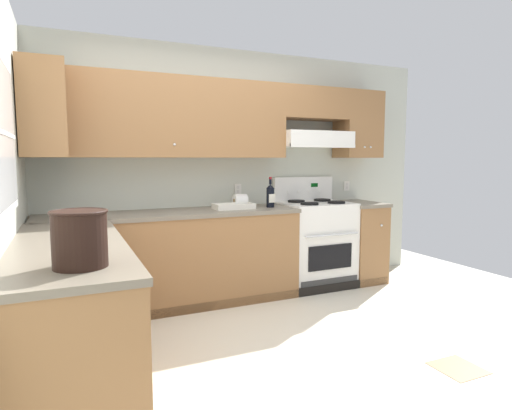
{
  "coord_description": "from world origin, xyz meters",
  "views": [
    {
      "loc": [
        -1.25,
        -2.73,
        1.41
      ],
      "look_at": [
        0.29,
        0.7,
        1.0
      ],
      "focal_mm": 29.94,
      "sensor_mm": 36.0,
      "label": 1
    }
  ],
  "objects_px": {
    "wine_bottle": "(270,195)",
    "paper_towel_roll": "(240,200)",
    "stove": "(315,243)",
    "bowl": "(234,207)",
    "bucket": "(80,238)"
  },
  "relations": [
    {
      "from": "wine_bottle",
      "to": "paper_towel_roll",
      "type": "distance_m",
      "value": 0.32
    },
    {
      "from": "stove",
      "to": "paper_towel_roll",
      "type": "height_order",
      "value": "stove"
    },
    {
      "from": "stove",
      "to": "bowl",
      "type": "relative_size",
      "value": 3.03
    },
    {
      "from": "wine_bottle",
      "to": "paper_towel_roll",
      "type": "relative_size",
      "value": 2.31
    },
    {
      "from": "bowl",
      "to": "paper_towel_roll",
      "type": "bearing_deg",
      "value": 47.97
    },
    {
      "from": "wine_bottle",
      "to": "bowl",
      "type": "relative_size",
      "value": 0.79
    },
    {
      "from": "wine_bottle",
      "to": "bucket",
      "type": "relative_size",
      "value": 1.18
    },
    {
      "from": "wine_bottle",
      "to": "bucket",
      "type": "distance_m",
      "value": 2.63
    },
    {
      "from": "wine_bottle",
      "to": "paper_towel_roll",
      "type": "xyz_separation_m",
      "value": [
        -0.27,
        0.16,
        -0.06
      ]
    },
    {
      "from": "bucket",
      "to": "paper_towel_roll",
      "type": "height_order",
      "value": "bucket"
    },
    {
      "from": "stove",
      "to": "paper_towel_roll",
      "type": "xyz_separation_m",
      "value": [
        -0.86,
        0.1,
        0.5
      ]
    },
    {
      "from": "stove",
      "to": "bucket",
      "type": "xyz_separation_m",
      "value": [
        -2.46,
        -1.89,
        0.57
      ]
    },
    {
      "from": "bowl",
      "to": "bucket",
      "type": "height_order",
      "value": "bucket"
    },
    {
      "from": "stove",
      "to": "bowl",
      "type": "distance_m",
      "value": 1.08
    },
    {
      "from": "bucket",
      "to": "paper_towel_roll",
      "type": "distance_m",
      "value": 2.56
    }
  ]
}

